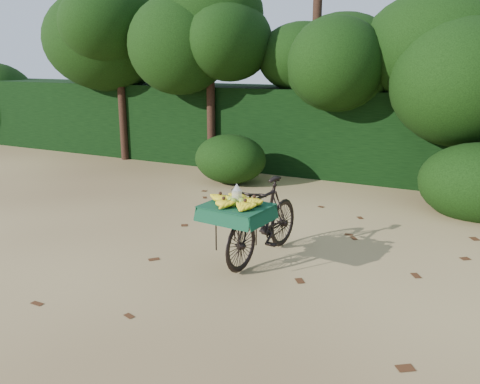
% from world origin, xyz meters
% --- Properties ---
extents(ground, '(80.00, 80.00, 0.00)m').
position_xyz_m(ground, '(0.00, 0.00, 0.00)').
color(ground, '#D4BA71').
rests_on(ground, ground).
extents(vendor_bicycle, '(0.77, 1.78, 1.00)m').
position_xyz_m(vendor_bicycle, '(-0.82, 1.04, 0.51)').
color(vendor_bicycle, black).
rests_on(vendor_bicycle, ground).
extents(hedge_backdrop, '(26.00, 1.80, 1.80)m').
position_xyz_m(hedge_backdrop, '(0.00, 6.30, 0.90)').
color(hedge_backdrop, black).
rests_on(hedge_backdrop, ground).
extents(tree_row, '(14.50, 2.00, 4.00)m').
position_xyz_m(tree_row, '(-0.65, 5.50, 2.00)').
color(tree_row, black).
rests_on(tree_row, ground).
extents(bush_clumps, '(8.80, 1.70, 0.90)m').
position_xyz_m(bush_clumps, '(0.50, 4.30, 0.45)').
color(bush_clumps, black).
rests_on(bush_clumps, ground).
extents(leaf_litter, '(7.00, 7.30, 0.01)m').
position_xyz_m(leaf_litter, '(0.00, 0.65, 0.01)').
color(leaf_litter, '#452512').
rests_on(leaf_litter, ground).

